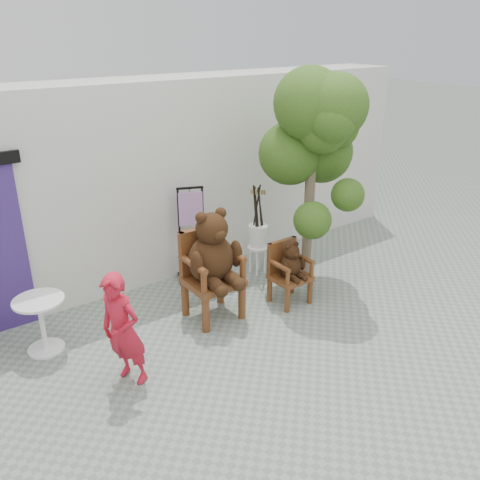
{
  "coord_description": "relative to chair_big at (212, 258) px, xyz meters",
  "views": [
    {
      "loc": [
        -3.69,
        -3.87,
        3.67
      ],
      "look_at": [
        0.13,
        1.38,
        0.95
      ],
      "focal_mm": 38.0,
      "sensor_mm": 36.0,
      "label": 1
    }
  ],
  "objects": [
    {
      "name": "back_wall",
      "position": [
        0.42,
        1.85,
        0.63
      ],
      "size": [
        9.0,
        1.0,
        3.0
      ],
      "primitive_type": "cube",
      "color": "silver",
      "rests_on": "ground"
    },
    {
      "name": "tree",
      "position": [
        1.79,
        -0.01,
        1.44
      ],
      "size": [
        1.48,
        1.56,
        3.22
      ],
      "rotation": [
        0.0,
        0.0,
        0.13
      ],
      "color": "brown",
      "rests_on": "ground"
    },
    {
      "name": "ground_plane",
      "position": [
        0.42,
        -1.25,
        -0.87
      ],
      "size": [
        60.0,
        60.0,
        0.0
      ],
      "primitive_type": "plane",
      "color": "gray",
      "rests_on": "ground"
    },
    {
      "name": "chair_small",
      "position": [
        1.1,
        -0.3,
        -0.31
      ],
      "size": [
        0.51,
        0.5,
        0.93
      ],
      "color": "#4E2710",
      "rests_on": "ground"
    },
    {
      "name": "stool_bucket",
      "position": [
        1.32,
        0.71,
        -0.22
      ],
      "size": [
        0.32,
        0.32,
        1.45
      ],
      "rotation": [
        0.0,
        0.0,
        0.04
      ],
      "color": "white",
      "rests_on": "ground"
    },
    {
      "name": "cafe_table",
      "position": [
        -2.11,
        0.54,
        -0.43
      ],
      "size": [
        0.6,
        0.6,
        0.7
      ],
      "rotation": [
        0.0,
        0.0,
        0.35
      ],
      "color": "white",
      "rests_on": "ground"
    },
    {
      "name": "person",
      "position": [
        -1.56,
        -0.65,
        -0.17
      ],
      "size": [
        0.52,
        0.6,
        1.39
      ],
      "primitive_type": "imported",
      "rotation": [
        0.0,
        0.0,
        -1.12
      ],
      "color": "red",
      "rests_on": "ground"
    },
    {
      "name": "chair_big",
      "position": [
        0.0,
        0.0,
        0.0
      ],
      "size": [
        0.75,
        0.81,
        1.54
      ],
      "color": "#4E2710",
      "rests_on": "ground"
    },
    {
      "name": "display_stand",
      "position": [
        0.34,
        1.1,
        -0.28
      ],
      "size": [
        0.55,
        0.5,
        1.51
      ],
      "rotation": [
        0.0,
        0.0,
        -0.4
      ],
      "color": "black",
      "rests_on": "ground"
    }
  ]
}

